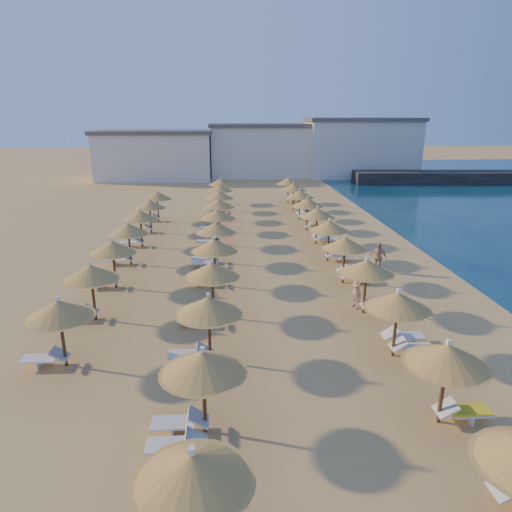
{
  "coord_description": "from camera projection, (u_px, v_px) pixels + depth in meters",
  "views": [
    {
      "loc": [
        -2.56,
        -19.2,
        8.53
      ],
      "look_at": [
        -1.16,
        4.0,
        1.3
      ],
      "focal_mm": 32.0,
      "sensor_mm": 36.0,
      "label": 1
    }
  ],
  "objects": [
    {
      "name": "parasol_row_west",
      "position": [
        216.0,
        228.0,
        26.77
      ],
      "size": [
        2.42,
        40.61,
        2.65
      ],
      "color": "brown",
      "rests_on": "ground"
    },
    {
      "name": "loungers",
      "position": [
        247.0,
        257.0,
        27.35
      ],
      "size": [
        14.82,
        39.71,
        0.66
      ],
      "color": "silver",
      "rests_on": "ground"
    },
    {
      "name": "parasol_row_east",
      "position": [
        329.0,
        227.0,
        27.16
      ],
      "size": [
        2.42,
        40.61,
        2.65
      ],
      "color": "brown",
      "rests_on": "ground"
    },
    {
      "name": "jetty",
      "position": [
        470.0,
        177.0,
        58.91
      ],
      "size": [
        30.18,
        5.67,
        1.5
      ],
      "primitive_type": "cube",
      "rotation": [
        0.0,
        0.0,
        -0.06
      ],
      "color": "black",
      "rests_on": "ground"
    },
    {
      "name": "parasol_row_inland",
      "position": [
        128.0,
        230.0,
        26.47
      ],
      "size": [
        2.42,
        25.33,
        2.65
      ],
      "color": "brown",
      "rests_on": "ground"
    },
    {
      "name": "hotel_blocks",
      "position": [
        269.0,
        150.0,
        63.86
      ],
      "size": [
        44.24,
        10.95,
        8.1
      ],
      "color": "silver",
      "rests_on": "ground"
    },
    {
      "name": "beachgoer_c",
      "position": [
        378.0,
        257.0,
        25.53
      ],
      "size": [
        1.05,
        0.99,
        1.75
      ],
      "primitive_type": "imported",
      "rotation": [
        0.0,
        0.0,
        -0.72
      ],
      "color": "tan",
      "rests_on": "ground"
    },
    {
      "name": "beachgoer_a",
      "position": [
        356.0,
        288.0,
        20.78
      ],
      "size": [
        0.63,
        0.79,
        1.9
      ],
      "primitive_type": "imported",
      "rotation": [
        0.0,
        0.0,
        -1.29
      ],
      "color": "tan",
      "rests_on": "ground"
    },
    {
      "name": "ground",
      "position": [
        286.0,
        308.0,
        20.98
      ],
      "size": [
        220.0,
        220.0,
        0.0
      ],
      "primitive_type": "plane",
      "color": "tan",
      "rests_on": "ground"
    }
  ]
}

